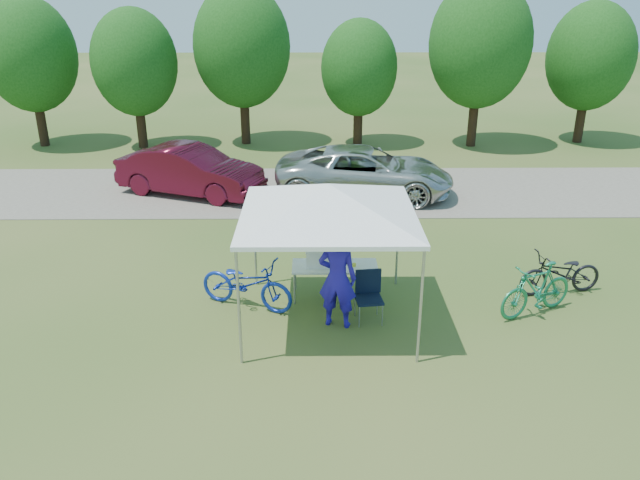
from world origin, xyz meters
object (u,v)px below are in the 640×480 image
object	(u,v)px
folding_table	(335,267)
sedan	(190,171)
bike_blue	(247,283)
bike_green	(537,289)
cyclist	(337,278)
cooler	(319,257)
bike_dark	(561,273)
folding_chair	(369,291)
minivan	(365,172)

from	to	relation	value
folding_table	sedan	xyz separation A→B (m)	(-4.17, 6.79, 0.09)
bike_blue	sedan	size ratio (longest dim) A/B	0.44
bike_green	sedan	size ratio (longest dim) A/B	0.39
cyclist	bike_green	size ratio (longest dim) A/B	1.12
cyclist	cooler	bearing A→B (deg)	-59.71
bike_dark	folding_table	bearing A→B (deg)	-99.22
cyclist	sedan	distance (m)	8.97
cyclist	bike_dark	bearing A→B (deg)	-151.37
bike_dark	sedan	bearing A→B (deg)	-137.44
bike_green	cooler	bearing A→B (deg)	-126.18
cyclist	folding_chair	bearing A→B (deg)	-143.55
cyclist	folding_table	bearing A→B (deg)	-75.71
bike_green	cyclist	bearing A→B (deg)	-110.32
folding_chair	sedan	xyz separation A→B (m)	(-4.78, 7.68, 0.18)
bike_green	bike_dark	world-z (taller)	bike_green
folding_table	cyclist	world-z (taller)	cyclist
folding_chair	bike_blue	xyz separation A→B (m)	(-2.38, 0.47, -0.06)
bike_dark	sedan	size ratio (longest dim) A/B	0.40
cooler	cyclist	xyz separation A→B (m)	(0.34, -1.14, 0.08)
minivan	bike_blue	bearing A→B (deg)	164.76
cooler	bike_blue	xyz separation A→B (m)	(-1.43, -0.42, -0.38)
minivan	folding_chair	bearing A→B (deg)	-176.79
bike_blue	bike_green	size ratio (longest dim) A/B	1.13
bike_blue	bike_green	xyz separation A→B (m)	(5.64, -0.34, 0.01)
cooler	sedan	xyz separation A→B (m)	(-3.84, 6.79, -0.15)
cooler	sedan	distance (m)	7.80
folding_chair	sedan	world-z (taller)	sedan
cyclist	sedan	bearing A→B (deg)	-48.34
sedan	cyclist	bearing A→B (deg)	-130.91
bike_green	folding_chair	bearing A→B (deg)	-113.66
bike_blue	sedan	bearing A→B (deg)	40.80
folding_table	minivan	distance (m)	6.70
folding_chair	minivan	bearing A→B (deg)	79.25
cyclist	bike_blue	distance (m)	1.96
bike_blue	bike_green	distance (m)	5.65
cooler	minivan	size ratio (longest dim) A/B	0.10
cooler	bike_green	size ratio (longest dim) A/B	0.30
sedan	cooler	bearing A→B (deg)	-129.18
cooler	bike_green	world-z (taller)	cooler
folding_table	cooler	bearing A→B (deg)	-180.00
folding_chair	cyclist	distance (m)	0.77
folding_chair	bike_dark	bearing A→B (deg)	6.52
folding_chair	sedan	distance (m)	9.05
cyclist	bike_green	xyz separation A→B (m)	(3.88, 0.39, -0.45)
cooler	sedan	world-z (taller)	sedan
bike_green	minivan	distance (m)	7.87
folding_table	bike_blue	distance (m)	1.81
bike_blue	folding_chair	bearing A→B (deg)	-78.91
cyclist	minivan	xyz separation A→B (m)	(1.10, 7.75, -0.23)
bike_dark	minivan	distance (m)	7.44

